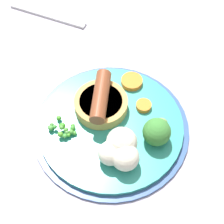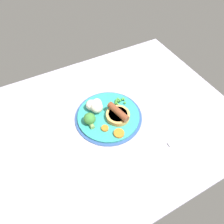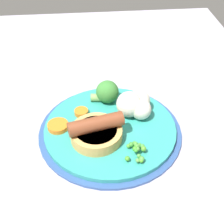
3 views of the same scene
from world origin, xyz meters
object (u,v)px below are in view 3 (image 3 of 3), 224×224
Objects in this scene: cauliflower_floret at (135,104)px; carrot_slice_0 at (81,112)px; dinner_plate at (110,130)px; pea_pile at (137,150)px; broccoli_floret_near at (107,92)px; carrot_slice_1 at (58,126)px; sausage_pudding at (96,131)px.

cauliflower_floret is 2.56× the size of carrot_slice_0.
pea_pile reaches higher than dinner_plate.
dinner_plate is 8.71cm from broccoli_floret_near.
broccoli_floret_near is at bearing 14.46° from pea_pile.
cauliflower_floret is 10.91cm from carrot_slice_0.
cauliflower_floret is (3.50, -5.27, 3.19)cm from dinner_plate.
carrot_slice_0 is (-3.82, 5.49, -1.83)cm from broccoli_floret_near.
cauliflower_floret is 1.77× the size of carrot_slice_1.
dinner_plate is 4.66× the size of broccoli_floret_near.
dinner_plate is 8.57cm from pea_pile.
carrot_slice_1 is at bearing 140.74° from sausage_pudding.
broccoli_floret_near is (11.00, -2.83, 0.52)cm from sausage_pudding.
pea_pile is 15.04cm from carrot_slice_0.
pea_pile reaches higher than carrot_slice_0.
carrot_slice_1 is (3.48, 7.18, -1.29)cm from sausage_pudding.
sausage_pudding is 10.29cm from cauliflower_floret.
cauliflower_floret is (-4.63, -5.23, 0.06)cm from broccoli_floret_near.
broccoli_floret_near is 1.49× the size of carrot_slice_1.
carrot_slice_0 is (7.18, 2.66, -1.31)cm from sausage_pudding.
pea_pile is 16.12cm from carrot_slice_1.
carrot_slice_1 is (0.61, 9.97, 1.32)cm from dinner_plate.
pea_pile is 0.87× the size of broccoli_floret_near.
carrot_slice_1 is at bearing 129.22° from carrot_slice_0.
carrot_slice_1 is (7.97, 14.01, -0.41)cm from pea_pile.
carrot_slice_0 is at bearing -50.78° from carrot_slice_1.
broccoli_floret_near is 12.65cm from carrot_slice_1.
sausage_pudding reaches higher than pea_pile.
cauliflower_floret is at bearing -79.27° from carrot_slice_1.
carrot_slice_0 reaches higher than dinner_plate.
dinner_plate is at bearing 32.45° from sausage_pudding.
dinner_plate is 7.07cm from carrot_slice_0.
dinner_plate is 10.08cm from carrot_slice_1.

